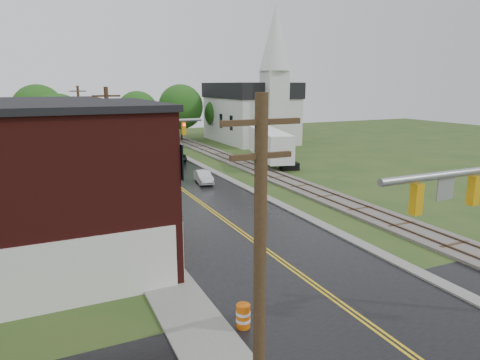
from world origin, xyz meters
TOP-DOWN VIEW (x-y plane):
  - main_road at (0.00, 30.00)m, footprint 10.00×90.00m
  - cross_road at (0.00, 2.00)m, footprint 60.00×9.00m
  - curb_right at (5.40, 35.00)m, footprint 0.80×70.00m
  - sidewalk_left at (-6.20, 25.00)m, footprint 2.40×50.00m
  - brick_building at (-12.48, 15.00)m, footprint 14.30×10.30m
  - yellow_house at (-11.00, 26.00)m, footprint 8.00×7.00m
  - darkred_building at (-10.00, 35.00)m, footprint 7.00×6.00m
  - church at (20.00, 53.74)m, footprint 10.40×18.40m
  - railroad at (10.00, 35.00)m, footprint 3.20×80.00m
  - traffic_signal_far at (-3.47, 27.00)m, footprint 7.34×0.43m
  - utility_pole_a at (-6.80, 0.00)m, footprint 1.80×0.28m
  - utility_pole_b at (-6.80, 22.00)m, footprint 1.80×0.28m
  - utility_pole_c at (-6.80, 44.00)m, footprint 1.80×0.28m
  - tree_left_c at (-13.85, 39.90)m, footprint 6.00×6.00m
  - tree_left_e at (-8.85, 45.90)m, footprint 6.40×6.40m
  - suv_dark at (2.88, 41.82)m, footprint 3.06×5.84m
  - sedan_silver at (2.59, 29.48)m, footprint 1.72×3.76m
  - pickup_white at (-4.80, 18.63)m, footprint 2.15×4.77m
  - semi_trailer at (13.32, 36.05)m, footprint 5.81×12.53m
  - construction_barrel at (-4.54, 5.61)m, footprint 0.70×0.70m

SIDE VIEW (x-z plane):
  - main_road at x=0.00m, z-range -0.01..0.01m
  - cross_road at x=0.00m, z-range -0.01..0.01m
  - curb_right at x=5.40m, z-range -0.06..0.06m
  - sidewalk_left at x=-6.20m, z-range -0.06..0.06m
  - railroad at x=10.00m, z-range -0.04..0.26m
  - construction_barrel at x=-4.54m, z-range 0.00..0.97m
  - sedan_silver at x=2.59m, z-range 0.00..1.20m
  - pickup_white at x=-4.80m, z-range 0.00..1.36m
  - suv_dark at x=2.88m, z-range 0.00..1.57m
  - darkred_building at x=-10.00m, z-range 0.00..4.40m
  - semi_trailer at x=13.32m, z-range 0.36..4.23m
  - yellow_house at x=-11.00m, z-range 0.00..6.40m
  - brick_building at x=-12.48m, z-range 0.00..8.30m
  - tree_left_c at x=-13.85m, z-range 0.69..8.34m
  - utility_pole_a at x=-6.80m, z-range 0.22..9.22m
  - utility_pole_b at x=-6.80m, z-range 0.22..9.22m
  - utility_pole_c at x=-6.80m, z-range 0.22..9.22m
  - tree_left_e at x=-8.85m, z-range 0.73..8.89m
  - traffic_signal_far at x=-3.47m, z-range 1.37..8.57m
  - church at x=20.00m, z-range -4.17..15.83m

